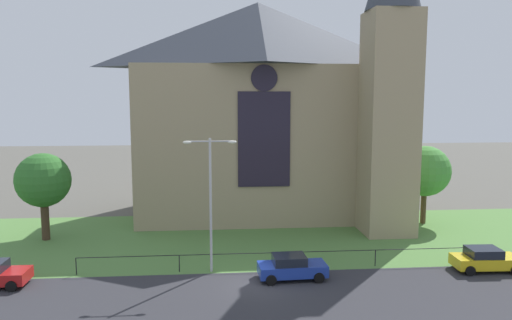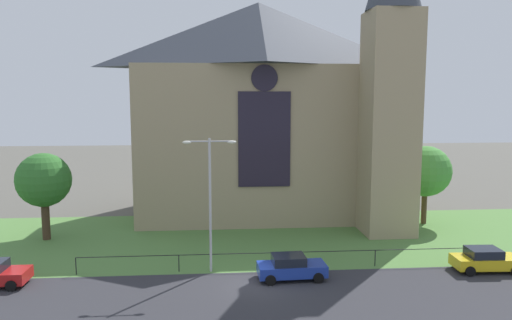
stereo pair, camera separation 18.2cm
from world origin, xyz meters
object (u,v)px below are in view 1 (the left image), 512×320
object	(u,v)px
church_building	(266,108)
tree_right_far	(425,171)
parked_car_blue	(292,267)
streetlamp_near	(210,188)
tree_left_far	(43,181)
parked_car_yellow	(485,259)

from	to	relation	value
church_building	tree_right_far	bearing A→B (deg)	-18.88
tree_right_far	parked_car_blue	world-z (taller)	tree_right_far
streetlamp_near	parked_car_blue	world-z (taller)	streetlamp_near
tree_right_far	streetlamp_near	xyz separation A→B (m)	(-18.85, -10.76, 0.75)
tree_left_far	parked_car_blue	bearing A→B (deg)	-28.95
church_building	parked_car_blue	distance (m)	19.62
tree_right_far	parked_car_yellow	bearing A→B (deg)	-95.22
parked_car_blue	streetlamp_near	bearing A→B (deg)	158.31
church_building	parked_car_blue	bearing A→B (deg)	-90.76
tree_left_far	tree_right_far	distance (m)	32.06
tree_left_far	parked_car_yellow	xyz separation A→B (m)	(30.86, -9.62, -3.99)
church_building	tree_left_far	xyz separation A→B (m)	(-18.31, -7.14, -5.53)
tree_right_far	parked_car_yellow	world-z (taller)	tree_right_far
tree_left_far	church_building	bearing A→B (deg)	21.31
church_building	tree_left_far	bearing A→B (deg)	-158.69
church_building	parked_car_yellow	distance (m)	23.00
church_building	parked_car_yellow	bearing A→B (deg)	-53.17
streetlamp_near	church_building	bearing A→B (deg)	71.40
tree_right_far	parked_car_blue	bearing A→B (deg)	-138.06
tree_left_far	parked_car_yellow	bearing A→B (deg)	-17.31
parked_car_yellow	parked_car_blue	bearing A→B (deg)	-175.97
tree_left_far	parked_car_yellow	distance (m)	32.57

